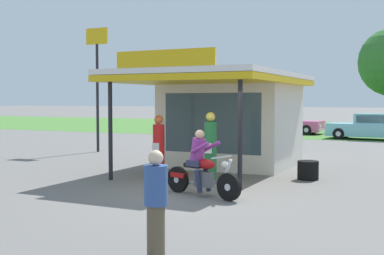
% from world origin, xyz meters
% --- Properties ---
extents(ground_plane, '(300.00, 300.00, 0.00)m').
position_xyz_m(ground_plane, '(0.00, 0.00, 0.00)').
color(ground_plane, slate).
extents(grass_verge_strip, '(120.00, 24.00, 0.01)m').
position_xyz_m(grass_verge_strip, '(0.00, 30.00, 0.00)').
color(grass_verge_strip, '#477A33').
rests_on(grass_verge_strip, ground).
extents(service_station_kiosk, '(4.82, 7.04, 3.58)m').
position_xyz_m(service_station_kiosk, '(-1.06, 5.22, 1.79)').
color(service_station_kiosk, silver).
rests_on(service_station_kiosk, ground).
extents(gas_pump_nearside, '(0.44, 0.44, 1.85)m').
position_xyz_m(gas_pump_nearside, '(-1.88, 1.75, 0.84)').
color(gas_pump_nearside, slate).
rests_on(gas_pump_nearside, ground).
extents(gas_pump_offside, '(0.44, 0.44, 1.95)m').
position_xyz_m(gas_pump_offside, '(-0.24, 1.75, 0.89)').
color(gas_pump_offside, slate).
rests_on(gas_pump_offside, ground).
extents(motorcycle_with_rider, '(2.18, 0.89, 1.58)m').
position_xyz_m(motorcycle_with_rider, '(0.32, -0.12, 0.65)').
color(motorcycle_with_rider, black).
rests_on(motorcycle_with_rider, ground).
extents(parked_car_back_row_right, '(5.20, 2.34, 1.51)m').
position_xyz_m(parked_car_back_row_right, '(2.20, 19.61, 0.69)').
color(parked_car_back_row_right, '#7AC6D1').
rests_on(parked_car_back_row_right, ground).
extents(parked_car_back_row_far_right, '(5.35, 3.08, 1.58)m').
position_xyz_m(parked_car_back_row_far_right, '(-9.28, 20.32, 0.73)').
color(parked_car_back_row_far_right, '#E55993').
rests_on(parked_car_back_row_far_right, ground).
extents(parked_car_back_row_centre, '(5.06, 2.18, 1.44)m').
position_xyz_m(parked_car_back_row_centre, '(-3.73, 22.70, 0.67)').
color(parked_car_back_row_centre, '#E55993').
rests_on(parked_car_back_row_centre, ground).
extents(bystander_standing_back_lot, '(0.34, 0.34, 1.58)m').
position_xyz_m(bystander_standing_back_lot, '(1.72, -4.72, 0.83)').
color(bystander_standing_back_lot, brown).
rests_on(bystander_standing_back_lot, ground).
extents(roadside_pole_sign, '(1.10, 0.12, 5.42)m').
position_xyz_m(roadside_pole_sign, '(-8.02, 7.20, 3.65)').
color(roadside_pole_sign, black).
rests_on(roadside_pole_sign, ground).
extents(spare_tire_stack, '(0.60, 0.60, 0.54)m').
position_xyz_m(spare_tire_stack, '(2.07, 3.45, 0.27)').
color(spare_tire_stack, black).
rests_on(spare_tire_stack, ground).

